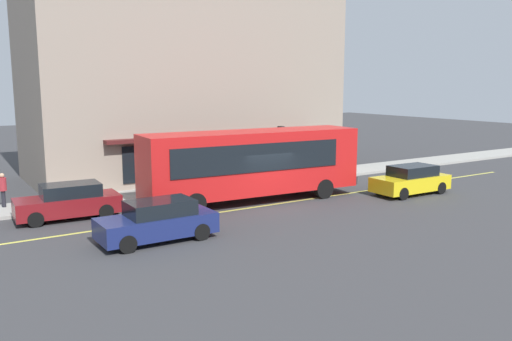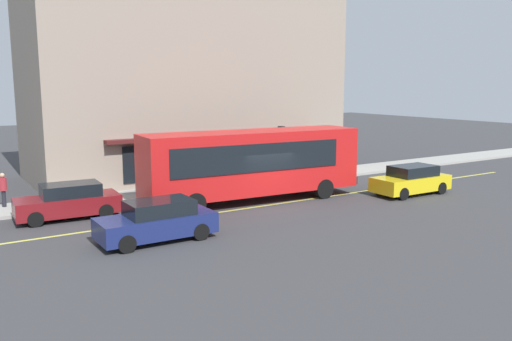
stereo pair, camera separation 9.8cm
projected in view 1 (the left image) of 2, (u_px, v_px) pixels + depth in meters
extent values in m
plane|color=#38383A|center=(268.00, 205.00, 25.40)|extent=(120.00, 120.00, 0.00)
cube|color=#9E9B93|center=(217.00, 186.00, 29.65)|extent=(80.00, 2.73, 0.15)
cube|color=#D8D14C|center=(268.00, 205.00, 25.40)|extent=(36.00, 0.16, 0.01)
cube|color=gray|center=(185.00, 62.00, 33.60)|extent=(19.18, 8.45, 14.28)
cube|color=#4C1919|center=(220.00, 136.00, 30.58)|extent=(13.43, 0.70, 0.20)
cube|color=black|center=(218.00, 157.00, 30.97)|extent=(11.51, 0.08, 2.00)
cube|color=red|center=(252.00, 162.00, 25.90)|extent=(11.13, 3.17, 3.00)
cube|color=black|center=(341.00, 148.00, 28.45)|extent=(0.25, 2.10, 1.80)
cube|color=black|center=(235.00, 152.00, 26.80)|extent=(8.79, 0.60, 1.32)
cube|color=black|center=(260.00, 158.00, 24.61)|extent=(8.79, 0.60, 1.32)
cube|color=#0CF259|center=(343.00, 131.00, 28.34)|extent=(0.20, 1.90, 0.36)
cube|color=#2D2D33|center=(342.00, 177.00, 28.76)|extent=(0.31, 2.41, 0.40)
cylinder|color=black|center=(299.00, 182.00, 28.81)|extent=(1.02, 0.36, 1.00)
cylinder|color=black|center=(324.00, 189.00, 26.86)|extent=(1.02, 0.36, 1.00)
cylinder|color=black|center=(177.00, 195.00, 25.44)|extent=(1.02, 0.36, 1.00)
cylinder|color=black|center=(195.00, 204.00, 23.49)|extent=(1.02, 0.36, 1.00)
cylinder|color=#2D2D33|center=(283.00, 154.00, 30.55)|extent=(0.12, 0.12, 3.20)
cube|color=black|center=(281.00, 134.00, 30.53)|extent=(0.30, 0.30, 0.90)
sphere|color=red|center=(279.00, 129.00, 30.63)|extent=(0.18, 0.18, 0.18)
sphere|color=orange|center=(279.00, 134.00, 30.67)|extent=(0.18, 0.18, 0.18)
sphere|color=green|center=(279.00, 138.00, 30.71)|extent=(0.18, 0.18, 0.18)
cube|color=yellow|center=(410.00, 183.00, 27.88)|extent=(4.32, 1.86, 0.75)
cube|color=black|center=(413.00, 171.00, 27.85)|extent=(2.43, 1.54, 0.55)
cylinder|color=black|center=(403.00, 194.00, 26.50)|extent=(0.64, 0.23, 0.64)
cylinder|color=black|center=(379.00, 188.00, 27.87)|extent=(0.64, 0.23, 0.64)
cylinder|color=black|center=(441.00, 188.00, 27.97)|extent=(0.64, 0.23, 0.64)
cylinder|color=black|center=(416.00, 183.00, 29.35)|extent=(0.64, 0.23, 0.64)
cube|color=navy|center=(157.00, 225.00, 19.58)|extent=(4.31, 1.82, 0.75)
cube|color=black|center=(160.00, 208.00, 19.55)|extent=(2.42, 1.53, 0.55)
cylinder|color=black|center=(127.00, 244.00, 18.18)|extent=(0.64, 0.22, 0.64)
cylinder|color=black|center=(112.00, 233.00, 19.54)|extent=(0.64, 0.22, 0.64)
cylinder|color=black|center=(201.00, 232.00, 19.70)|extent=(0.64, 0.22, 0.64)
cylinder|color=black|center=(183.00, 222.00, 21.06)|extent=(0.64, 0.22, 0.64)
cube|color=maroon|center=(68.00, 205.00, 22.82)|extent=(4.39, 2.02, 0.75)
cube|color=black|center=(71.00, 190.00, 22.79)|extent=(2.48, 1.63, 0.55)
cylinder|color=black|center=(36.00, 220.00, 21.47)|extent=(0.65, 0.25, 0.64)
cylinder|color=black|center=(30.00, 211.00, 22.88)|extent=(0.65, 0.25, 0.64)
cylinder|color=black|center=(106.00, 211.00, 22.85)|extent=(0.65, 0.25, 0.64)
cylinder|color=black|center=(97.00, 204.00, 24.26)|extent=(0.65, 0.25, 0.64)
cylinder|color=black|center=(4.00, 199.00, 24.34)|extent=(0.18, 0.18, 0.76)
cylinder|color=maroon|center=(2.00, 184.00, 24.23)|extent=(0.34, 0.34, 0.61)
sphere|color=tan|center=(2.00, 175.00, 24.16)|extent=(0.21, 0.21, 0.21)
cylinder|color=black|center=(309.00, 168.00, 32.93)|extent=(0.18, 0.18, 0.86)
cylinder|color=#33388C|center=(310.00, 156.00, 32.80)|extent=(0.34, 0.34, 0.68)
sphere|color=tan|center=(310.00, 148.00, 32.73)|extent=(0.24, 0.24, 0.24)
cylinder|color=black|center=(252.00, 177.00, 30.07)|extent=(0.18, 0.18, 0.76)
cylinder|color=#26723F|center=(252.00, 165.00, 29.96)|extent=(0.34, 0.34, 0.60)
sphere|color=tan|center=(252.00, 158.00, 29.89)|extent=(0.21, 0.21, 0.21)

